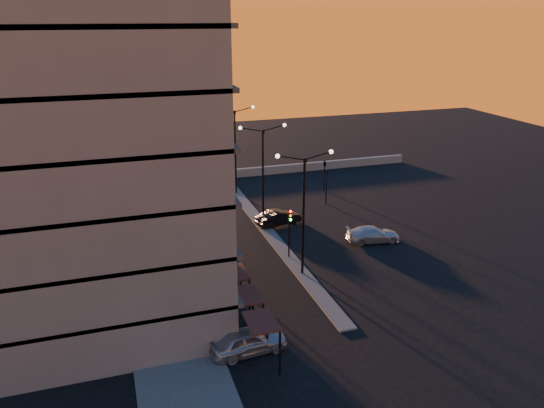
{
  "coord_description": "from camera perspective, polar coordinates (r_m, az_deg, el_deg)",
  "views": [
    {
      "loc": [
        -13.24,
        -33.36,
        18.54
      ],
      "look_at": [
        -0.59,
        5.56,
        3.8
      ],
      "focal_mm": 35.0,
      "sensor_mm": 36.0,
      "label": 1
    }
  ],
  "objects": [
    {
      "name": "car_hatchback",
      "position": [
        31.57,
        -2.58,
        -14.48
      ],
      "size": [
        4.64,
        2.16,
        1.54
      ],
      "primitive_type": "imported",
      "rotation": [
        0.0,
        0.0,
        1.65
      ],
      "color": "#A8A9B0",
      "rests_on": "ground"
    },
    {
      "name": "car_sedan",
      "position": [
        49.17,
        0.71,
        -1.46
      ],
      "size": [
        4.52,
        2.42,
        1.42
      ],
      "primitive_type": "imported",
      "rotation": [
        0.0,
        0.0,
        1.8
      ],
      "color": "black",
      "rests_on": "ground"
    },
    {
      "name": "streetlamp_mid",
      "position": [
        47.14,
        -0.99,
        3.86
      ],
      "size": [
        4.32,
        0.32,
        9.51
      ],
      "color": "black",
      "rests_on": "ground"
    },
    {
      "name": "traffic_light_main",
      "position": [
        41.62,
        1.92,
        -2.3
      ],
      "size": [
        0.28,
        0.44,
        4.25
      ],
      "color": "black",
      "rests_on": "ground"
    },
    {
      "name": "streetlamp_far",
      "position": [
        56.48,
        -3.98,
        6.5
      ],
      "size": [
        4.32,
        0.32,
        9.51
      ],
      "color": "black",
      "rests_on": "ground"
    },
    {
      "name": "parapet",
      "position": [
        63.88,
        -3.46,
        3.36
      ],
      "size": [
        44.0,
        0.5,
        1.0
      ],
      "primitive_type": "cube",
      "color": "slate",
      "rests_on": "ground"
    },
    {
      "name": "signal_east_a",
      "position": [
        54.49,
        5.86,
        1.95
      ],
      "size": [
        0.13,
        0.16,
        3.6
      ],
      "color": "black",
      "rests_on": "ground"
    },
    {
      "name": "median",
      "position": [
        48.95,
        -0.95,
        -2.38
      ],
      "size": [
        1.2,
        36.0,
        0.12
      ],
      "primitive_type": "cube",
      "color": "#4C4C4A",
      "rests_on": "ground"
    },
    {
      "name": "signal_east_b",
      "position": [
        58.25,
        5.69,
        4.33
      ],
      "size": [
        0.42,
        1.99,
        3.6
      ],
      "color": "black",
      "rests_on": "ground"
    },
    {
      "name": "building",
      "position": [
        34.05,
        -19.1,
        7.49
      ],
      "size": [
        14.35,
        17.08,
        25.0
      ],
      "color": "slate",
      "rests_on": "ground"
    },
    {
      "name": "car_wagon",
      "position": [
        46.43,
        10.81,
        -3.21
      ],
      "size": [
        4.81,
        2.54,
        1.33
      ],
      "primitive_type": "imported",
      "rotation": [
        0.0,
        0.0,
        1.42
      ],
      "color": "silver",
      "rests_on": "ground"
    },
    {
      "name": "sidewalk_west",
      "position": [
        41.77,
        -12.46,
        -6.96
      ],
      "size": [
        5.0,
        40.0,
        0.12
      ],
      "primitive_type": "cube",
      "color": "#4C4C4A",
      "rests_on": "ground"
    },
    {
      "name": "ground",
      "position": [
        40.39,
        3.27,
        -7.55
      ],
      "size": [
        120.0,
        120.0,
        0.0
      ],
      "primitive_type": "plane",
      "color": "black",
      "rests_on": "ground"
    },
    {
      "name": "streetlamp_near",
      "position": [
        38.15,
        3.43,
        -0.07
      ],
      "size": [
        4.32,
        0.32,
        9.51
      ],
      "color": "black",
      "rests_on": "ground"
    }
  ]
}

